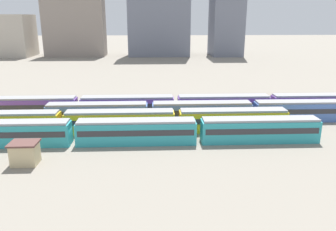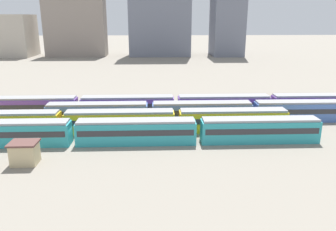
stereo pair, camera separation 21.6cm
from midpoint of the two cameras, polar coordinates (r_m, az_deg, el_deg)
ground_plane at (r=60.37m, az=-14.96°, el=-2.04°), size 600.00×600.00×0.00m
train_track_0 at (r=51.00m, az=-5.50°, el=-2.70°), size 55.80×3.06×3.75m
train_track_1 at (r=56.16m, az=-8.27°, el=-0.99°), size 55.80×3.06×3.75m
train_track_2 at (r=63.48m, az=14.12°, el=0.73°), size 74.70×3.06×3.75m
train_track_3 at (r=66.00m, az=1.23°, el=1.83°), size 74.70×3.06×3.75m
signal_hut at (r=47.70m, az=-23.29°, el=-5.87°), size 3.60×3.00×3.04m
distant_building_0 at (r=181.00m, az=-24.48°, el=12.26°), size 14.43×19.12×19.59m
distant_building_1 at (r=172.52m, az=-15.63°, el=14.72°), size 28.36×12.05×30.11m
distant_building_2 at (r=168.53m, az=-1.65°, el=18.93°), size 29.41×15.56×51.61m
distant_building_3 at (r=172.13m, az=9.91°, el=17.03°), size 14.53×19.15×41.85m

